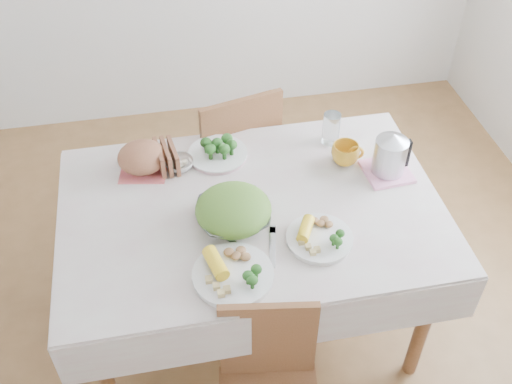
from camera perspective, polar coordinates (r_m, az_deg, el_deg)
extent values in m
plane|color=brown|center=(2.94, -0.32, -12.07)|extent=(3.60, 3.60, 0.00)
cube|color=brown|center=(2.64, -0.35, -7.42)|extent=(1.40, 0.90, 0.75)
cube|color=beige|center=(2.36, -0.38, -1.52)|extent=(1.50, 1.00, 0.01)
cube|color=brown|center=(3.06, -2.69, 3.52)|extent=(0.50, 0.50, 0.92)
imported|color=white|center=(2.27, -2.15, -2.24)|extent=(0.29, 0.29, 0.07)
cylinder|color=white|center=(2.11, -2.20, -7.92)|extent=(0.32, 0.32, 0.02)
cylinder|color=white|center=(2.23, 6.07, -4.44)|extent=(0.35, 0.35, 0.02)
cylinder|color=beige|center=(2.58, -3.66, 3.57)|extent=(0.33, 0.33, 0.02)
cube|color=#DB5C5B|center=(2.56, -10.62, 2.21)|extent=(0.22, 0.22, 0.00)
ellipsoid|color=brown|center=(2.53, -10.78, 3.16)|extent=(0.25, 0.24, 0.12)
imported|color=white|center=(2.54, -7.32, 2.68)|extent=(0.15, 0.15, 0.04)
imported|color=gold|center=(2.55, 8.50, 3.62)|extent=(0.15, 0.15, 0.09)
cylinder|color=white|center=(2.64, 7.16, 5.89)|extent=(0.10, 0.10, 0.15)
cube|color=#FE9BC7|center=(2.56, 12.34, 1.93)|extent=(0.20, 0.20, 0.01)
cylinder|color=#B2B5BA|center=(2.48, 12.72, 3.89)|extent=(0.14, 0.14, 0.19)
cube|color=silver|center=(2.24, -2.75, -4.40)|extent=(0.12, 0.15, 0.00)
cube|color=silver|center=(2.21, 1.58, -5.24)|extent=(0.07, 0.20, 0.00)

